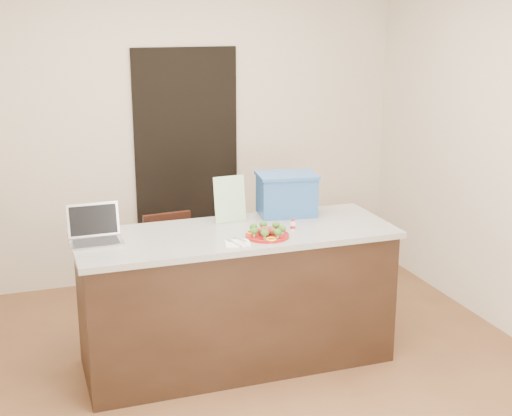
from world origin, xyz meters
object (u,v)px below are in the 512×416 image
object	(u,v)px
island	(236,297)
blue_box	(287,194)
napkin	(238,243)
plate	(267,235)
chair	(171,262)
laptop	(95,232)
yogurt_bottle	(293,226)

from	to	relation	value
island	blue_box	size ratio (longest dim) A/B	4.72
napkin	blue_box	xyz separation A→B (m)	(0.52, 0.51, 0.14)
plate	napkin	xyz separation A→B (m)	(-0.22, -0.07, -0.01)
blue_box	chair	distance (m)	1.07
plate	laptop	size ratio (longest dim) A/B	0.87
laptop	blue_box	xyz separation A→B (m)	(1.33, 0.17, 0.09)
chair	laptop	bearing A→B (deg)	-136.37
napkin	laptop	distance (m)	0.88
napkin	laptop	world-z (taller)	laptop
plate	laptop	bearing A→B (deg)	165.28
yogurt_bottle	blue_box	size ratio (longest dim) A/B	0.17
napkin	laptop	bearing A→B (deg)	157.39
yogurt_bottle	laptop	xyz separation A→B (m)	(-1.23, 0.20, 0.03)
napkin	island	bearing A→B (deg)	74.87
napkin	blue_box	size ratio (longest dim) A/B	0.35
yogurt_bottle	blue_box	xyz separation A→B (m)	(0.10, 0.36, 0.12)
napkin	yogurt_bottle	size ratio (longest dim) A/B	2.06
yogurt_bottle	laptop	size ratio (longest dim) A/B	0.23
island	plate	bearing A→B (deg)	-49.34
plate	chair	distance (m)	1.15
laptop	plate	bearing A→B (deg)	-15.38
island	plate	size ratio (longest dim) A/B	7.46
island	blue_box	distance (m)	0.80
plate	chair	bearing A→B (deg)	113.41
chair	napkin	bearing A→B (deg)	-83.91
plate	yogurt_bottle	xyz separation A→B (m)	(0.20, 0.08, 0.02)
yogurt_bottle	chair	size ratio (longest dim) A/B	0.09
laptop	chair	size ratio (longest dim) A/B	0.39
napkin	yogurt_bottle	xyz separation A→B (m)	(0.42, 0.14, 0.03)
yogurt_bottle	island	bearing A→B (deg)	164.20
napkin	chair	bearing A→B (deg)	101.02
yogurt_bottle	chair	world-z (taller)	yogurt_bottle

